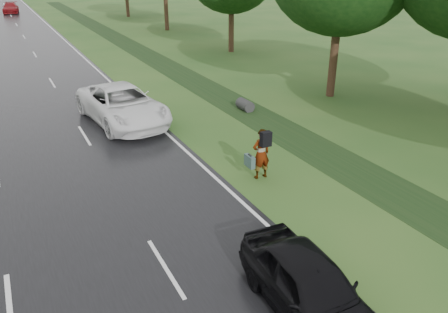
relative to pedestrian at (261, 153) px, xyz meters
The scene contains 6 objects.
edge_stripe_east 41.87m from the pedestrian, 91.95° to the left, with size 0.12×180.00×0.01m, color silver.
drainage_ditch 15.92m from the pedestrian, 77.93° to the left, with size 2.20×120.00×0.56m.
pedestrian is the anchor object (origin of this frame).
white_pickup 8.20m from the pedestrian, 109.05° to the left, with size 2.79×6.05×1.68m, color white.
dark_sedan 6.49m from the pedestrian, 112.54° to the right, with size 1.63×4.06×1.38m, color black.
far_car_red 60.63m from the pedestrian, 94.17° to the left, with size 1.99×4.89×1.42m, color maroon.
Camera 1 is at (0.80, -8.37, 6.96)m, focal length 35.00 mm.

